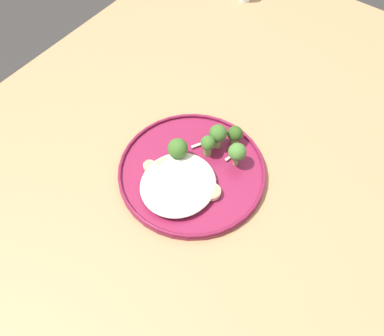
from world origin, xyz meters
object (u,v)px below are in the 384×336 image
(broccoli_floret_beside_noodles, at_px, (237,152))
(broccoli_floret_tall_stalk, at_px, (178,149))
(broccoli_floret_front_edge, at_px, (235,134))
(seared_scallop_tiny_bay, at_px, (212,192))
(seared_scallop_rear_pale, at_px, (163,167))
(seared_scallop_center_golden, at_px, (200,182))
(dinner_plate, at_px, (192,171))
(seared_scallop_left_edge, at_px, (182,193))
(seared_scallop_half_hidden, at_px, (158,184))
(broccoli_floret_small_sprig, at_px, (208,144))
(seared_scallop_large_seared, at_px, (150,166))
(broccoli_floret_split_head, at_px, (218,134))
(seared_scallop_tilted_round, at_px, (177,184))

(broccoli_floret_beside_noodles, distance_m, broccoli_floret_tall_stalk, 0.11)
(broccoli_floret_beside_noodles, bearing_deg, broccoli_floret_front_edge, 36.58)
(broccoli_floret_tall_stalk, distance_m, broccoli_floret_front_edge, 0.12)
(seared_scallop_tiny_bay, bearing_deg, seared_scallop_rear_pale, 95.56)
(seared_scallop_center_golden, bearing_deg, broccoli_floret_tall_stalk, 72.39)
(dinner_plate, height_order, seared_scallop_left_edge, seared_scallop_left_edge)
(seared_scallop_half_hidden, distance_m, broccoli_floret_small_sprig, 0.13)
(seared_scallop_large_seared, xyz_separation_m, seared_scallop_rear_pale, (0.01, -0.02, 0.00))
(seared_scallop_large_seared, bearing_deg, seared_scallop_rear_pale, -59.00)
(seared_scallop_left_edge, distance_m, broccoli_floret_tall_stalk, 0.09)
(seared_scallop_rear_pale, bearing_deg, broccoli_floret_split_head, -24.20)
(seared_scallop_tilted_round, bearing_deg, seared_scallop_left_edge, -120.01)
(seared_scallop_rear_pale, xyz_separation_m, broccoli_floret_front_edge, (0.14, -0.07, 0.01))
(seared_scallop_left_edge, relative_size, seared_scallop_rear_pale, 0.83)
(seared_scallop_tilted_round, relative_size, seared_scallop_half_hidden, 0.79)
(dinner_plate, relative_size, seared_scallop_rear_pale, 8.71)
(seared_scallop_tiny_bay, height_order, broccoli_floret_front_edge, broccoli_floret_front_edge)
(seared_scallop_center_golden, bearing_deg, dinner_plate, 62.76)
(dinner_plate, xyz_separation_m, broccoli_floret_split_head, (0.08, -0.00, 0.04))
(broccoli_floret_beside_noodles, bearing_deg, broccoli_floret_tall_stalk, 121.58)
(seared_scallop_tiny_bay, relative_size, broccoli_floret_split_head, 0.58)
(seared_scallop_left_edge, bearing_deg, dinner_plate, 19.28)
(seared_scallop_tilted_round, xyz_separation_m, broccoli_floret_front_edge, (0.15, -0.03, 0.02))
(seared_scallop_center_golden, xyz_separation_m, broccoli_floret_tall_stalk, (0.02, 0.07, 0.02))
(broccoli_floret_beside_noodles, relative_size, broccoli_floret_tall_stalk, 1.01)
(seared_scallop_rear_pale, xyz_separation_m, broccoli_floret_small_sprig, (0.08, -0.05, 0.02))
(seared_scallop_half_hidden, bearing_deg, broccoli_floret_small_sprig, -13.25)
(seared_scallop_left_edge, xyz_separation_m, broccoli_floret_small_sprig, (0.11, 0.02, 0.02))
(broccoli_floret_front_edge, bearing_deg, broccoli_floret_tall_stalk, 147.64)
(broccoli_floret_split_head, bearing_deg, broccoli_floret_small_sprig, 170.44)
(dinner_plate, xyz_separation_m, seared_scallop_large_seared, (-0.05, 0.07, 0.01))
(seared_scallop_rear_pale, distance_m, broccoli_floret_small_sprig, 0.10)
(broccoli_floret_split_head, xyz_separation_m, broccoli_floret_tall_stalk, (-0.07, 0.04, -0.00))
(seared_scallop_tilted_round, distance_m, seared_scallop_left_edge, 0.02)
(seared_scallop_center_golden, distance_m, broccoli_floret_tall_stalk, 0.08)
(seared_scallop_tiny_bay, height_order, seared_scallop_half_hidden, seared_scallop_half_hidden)
(seared_scallop_tiny_bay, relative_size, seared_scallop_center_golden, 1.06)
(broccoli_floret_beside_noodles, bearing_deg, seared_scallop_rear_pale, 133.14)
(seared_scallop_tiny_bay, height_order, seared_scallop_tilted_round, same)
(seared_scallop_center_golden, relative_size, broccoli_floret_split_head, 0.55)
(seared_scallop_left_edge, distance_m, broccoli_floret_front_edge, 0.17)
(seared_scallop_rear_pale, bearing_deg, broccoli_floret_small_sprig, -28.48)
(dinner_plate, bearing_deg, broccoli_floret_split_head, -3.37)
(seared_scallop_tilted_round, distance_m, broccoli_floret_split_head, 0.13)
(dinner_plate, distance_m, seared_scallop_rear_pale, 0.06)
(seared_scallop_tilted_round, height_order, seared_scallop_large_seared, same)
(seared_scallop_tiny_bay, distance_m, seared_scallop_tilted_round, 0.07)
(seared_scallop_half_hidden, bearing_deg, seared_scallop_tiny_bay, -61.72)
(seared_scallop_center_golden, xyz_separation_m, seared_scallop_tilted_round, (-0.03, 0.03, -0.00))
(seared_scallop_rear_pale, relative_size, broccoli_floret_tall_stalk, 0.60)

